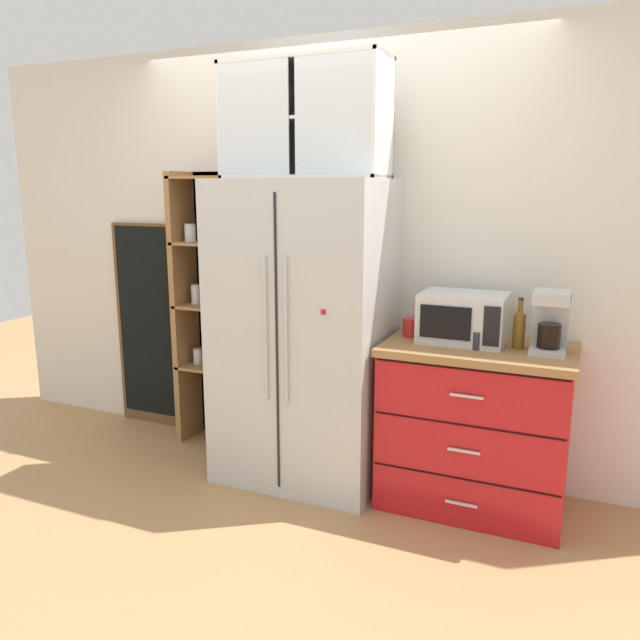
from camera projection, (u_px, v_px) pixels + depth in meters
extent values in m
plane|color=tan|center=(304.00, 474.00, 3.73)|extent=(10.78, 10.78, 0.00)
cube|color=silver|center=(330.00, 256.00, 3.82)|extent=(5.07, 0.10, 2.55)
cube|color=silver|center=(304.00, 333.00, 3.56)|extent=(0.95, 0.67, 1.74)
cube|color=black|center=(277.00, 347.00, 3.26)|extent=(0.01, 0.01, 1.60)
cylinder|color=silver|center=(266.00, 330.00, 3.25)|extent=(0.02, 0.02, 0.78)
cylinder|color=silver|center=(286.00, 332.00, 3.21)|extent=(0.02, 0.02, 0.78)
cube|color=red|center=(323.00, 312.00, 3.11)|extent=(0.02, 0.01, 0.02)
cube|color=brown|center=(225.00, 308.00, 4.17)|extent=(0.52, 0.04, 1.79)
cube|color=#9E7042|center=(185.00, 309.00, 4.12)|extent=(0.04, 0.26, 1.79)
cube|color=#9E7042|center=(242.00, 315.00, 3.95)|extent=(0.04, 0.26, 1.79)
cube|color=#9E7042|center=(215.00, 367.00, 4.11)|extent=(0.46, 0.26, 0.02)
cylinder|color=silver|center=(198.00, 357.00, 4.16)|extent=(0.06, 0.06, 0.09)
cylinder|color=beige|center=(198.00, 359.00, 4.16)|extent=(0.05, 0.05, 0.06)
cylinder|color=#B2B2B7|center=(197.00, 349.00, 4.14)|extent=(0.06, 0.06, 0.01)
cylinder|color=silver|center=(217.00, 359.00, 4.11)|extent=(0.08, 0.08, 0.09)
cylinder|color=white|center=(217.00, 361.00, 4.11)|extent=(0.07, 0.07, 0.06)
cylinder|color=#B2B2B7|center=(216.00, 351.00, 4.10)|extent=(0.08, 0.08, 0.01)
cylinder|color=silver|center=(231.00, 358.00, 4.05)|extent=(0.08, 0.08, 0.13)
cylinder|color=#CCB78C|center=(231.00, 361.00, 4.06)|extent=(0.07, 0.07, 0.09)
cylinder|color=#B2B2B7|center=(230.00, 347.00, 4.04)|extent=(0.08, 0.08, 0.01)
cube|color=#9E7042|center=(212.00, 307.00, 4.03)|extent=(0.46, 0.26, 0.02)
cylinder|color=silver|center=(196.00, 295.00, 4.06)|extent=(0.06, 0.06, 0.12)
cylinder|color=white|center=(196.00, 298.00, 4.07)|extent=(0.05, 0.05, 0.08)
cylinder|color=#B2B2B7|center=(195.00, 285.00, 4.05)|extent=(0.06, 0.06, 0.01)
cylinder|color=silver|center=(214.00, 296.00, 4.02)|extent=(0.07, 0.07, 0.12)
cylinder|color=brown|center=(214.00, 298.00, 4.02)|extent=(0.06, 0.06, 0.08)
cylinder|color=#B2B2B7|center=(213.00, 285.00, 4.00)|extent=(0.06, 0.06, 0.01)
cylinder|color=silver|center=(226.00, 298.00, 3.95)|extent=(0.08, 0.08, 0.11)
cylinder|color=#E0C67F|center=(226.00, 301.00, 3.95)|extent=(0.07, 0.07, 0.08)
cylinder|color=#B2B2B7|center=(226.00, 289.00, 3.94)|extent=(0.07, 0.07, 0.01)
cube|color=#9E7042|center=(210.00, 243.00, 3.94)|extent=(0.46, 0.26, 0.02)
cylinder|color=silver|center=(190.00, 234.00, 3.96)|extent=(0.07, 0.07, 0.10)
cylinder|color=#382316|center=(190.00, 236.00, 3.97)|extent=(0.06, 0.06, 0.07)
cylinder|color=#B2B2B7|center=(190.00, 225.00, 3.95)|extent=(0.07, 0.07, 0.01)
cylinder|color=silver|center=(209.00, 232.00, 3.94)|extent=(0.07, 0.07, 0.12)
cylinder|color=#2D2D2D|center=(209.00, 235.00, 3.94)|extent=(0.06, 0.06, 0.08)
cylinder|color=#B2B2B7|center=(209.00, 222.00, 3.93)|extent=(0.07, 0.07, 0.01)
cylinder|color=silver|center=(226.00, 233.00, 3.86)|extent=(0.07, 0.07, 0.12)
cylinder|color=#B77A38|center=(226.00, 236.00, 3.87)|extent=(0.06, 0.06, 0.08)
cylinder|color=#B2B2B7|center=(226.00, 223.00, 3.85)|extent=(0.07, 0.07, 0.01)
cube|color=#9E7042|center=(208.00, 177.00, 3.85)|extent=(0.46, 0.26, 0.02)
cube|color=red|center=(475.00, 430.00, 3.30)|extent=(0.94, 0.58, 0.85)
cube|color=#9E7042|center=(479.00, 349.00, 3.21)|extent=(0.97, 0.61, 0.04)
cube|color=black|center=(463.00, 479.00, 3.07)|extent=(0.92, 0.00, 0.01)
cube|color=silver|center=(461.00, 504.00, 3.09)|extent=(0.16, 0.01, 0.01)
cube|color=black|center=(465.00, 426.00, 3.01)|extent=(0.92, 0.00, 0.01)
cube|color=silver|center=(464.00, 451.00, 3.03)|extent=(0.16, 0.01, 0.01)
cube|color=black|center=(468.00, 370.00, 2.96)|extent=(0.92, 0.00, 0.01)
cube|color=silver|center=(467.00, 396.00, 2.97)|extent=(0.16, 0.01, 0.01)
cube|color=silver|center=(463.00, 317.00, 3.26)|extent=(0.44, 0.32, 0.26)
cube|color=black|center=(445.00, 323.00, 3.14)|extent=(0.26, 0.01, 0.17)
cube|color=black|center=(492.00, 327.00, 3.05)|extent=(0.08, 0.01, 0.20)
cube|color=#B7B7BC|center=(548.00, 350.00, 3.05)|extent=(0.17, 0.20, 0.03)
cube|color=#B7B7BC|center=(551.00, 321.00, 3.09)|extent=(0.17, 0.06, 0.30)
cube|color=#B7B7BC|center=(552.00, 297.00, 3.00)|extent=(0.17, 0.20, 0.06)
cylinder|color=black|center=(549.00, 336.00, 3.03)|extent=(0.11, 0.11, 0.12)
cylinder|color=red|center=(410.00, 327.00, 3.39)|extent=(0.08, 0.08, 0.10)
torus|color=red|center=(420.00, 327.00, 3.37)|extent=(0.05, 0.01, 0.05)
cylinder|color=#2D2D33|center=(478.00, 340.00, 3.13)|extent=(0.09, 0.09, 0.09)
torus|color=#2D2D33|center=(489.00, 340.00, 3.11)|extent=(0.05, 0.01, 0.05)
cylinder|color=brown|center=(519.00, 331.00, 3.13)|extent=(0.06, 0.06, 0.18)
cone|color=brown|center=(520.00, 313.00, 3.11)|extent=(0.06, 0.06, 0.04)
cylinder|color=brown|center=(521.00, 307.00, 3.11)|extent=(0.02, 0.02, 0.07)
cylinder|color=black|center=(521.00, 299.00, 3.10)|extent=(0.03, 0.03, 0.01)
cube|color=silver|center=(316.00, 122.00, 3.47)|extent=(0.91, 0.02, 0.62)
cube|color=silver|center=(304.00, 60.00, 3.27)|extent=(0.91, 0.32, 0.02)
cube|color=silver|center=(305.00, 177.00, 3.39)|extent=(0.91, 0.32, 0.02)
cube|color=silver|center=(233.00, 123.00, 3.51)|extent=(0.02, 0.32, 0.62)
cube|color=silver|center=(384.00, 116.00, 3.16)|extent=(0.02, 0.32, 0.62)
cube|color=silver|center=(305.00, 120.00, 3.33)|extent=(0.88, 0.30, 0.02)
cube|color=silver|center=(253.00, 119.00, 3.28)|extent=(0.42, 0.01, 0.58)
cube|color=silver|center=(333.00, 115.00, 3.10)|extent=(0.42, 0.01, 0.58)
cylinder|color=silver|center=(254.00, 175.00, 3.52)|extent=(0.05, 0.05, 0.00)
cylinder|color=silver|center=(254.00, 169.00, 3.51)|extent=(0.01, 0.01, 0.07)
cone|color=silver|center=(254.00, 158.00, 3.50)|extent=(0.06, 0.06, 0.05)
cylinder|color=silver|center=(287.00, 175.00, 3.43)|extent=(0.05, 0.05, 0.00)
cylinder|color=silver|center=(287.00, 169.00, 3.43)|extent=(0.01, 0.01, 0.07)
cone|color=silver|center=(287.00, 157.00, 3.41)|extent=(0.06, 0.06, 0.05)
cylinder|color=silver|center=(323.00, 174.00, 3.35)|extent=(0.05, 0.05, 0.00)
cylinder|color=silver|center=(323.00, 168.00, 3.34)|extent=(0.01, 0.01, 0.07)
cone|color=silver|center=(323.00, 157.00, 3.33)|extent=(0.06, 0.06, 0.05)
cylinder|color=silver|center=(359.00, 174.00, 3.27)|extent=(0.05, 0.05, 0.00)
cylinder|color=silver|center=(360.00, 168.00, 3.26)|extent=(0.01, 0.01, 0.07)
cone|color=silver|center=(360.00, 156.00, 3.25)|extent=(0.06, 0.06, 0.05)
cylinder|color=white|center=(260.00, 114.00, 3.43)|extent=(0.06, 0.06, 0.07)
cylinder|color=white|center=(352.00, 109.00, 3.22)|extent=(0.06, 0.06, 0.07)
cube|color=brown|center=(153.00, 326.00, 4.40)|extent=(0.60, 0.04, 1.45)
cube|color=black|center=(151.00, 323.00, 4.37)|extent=(0.54, 0.01, 1.35)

